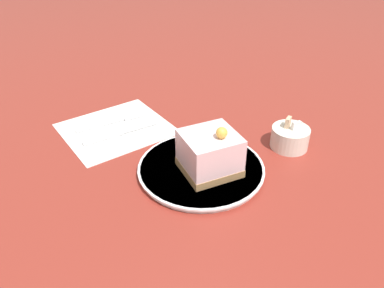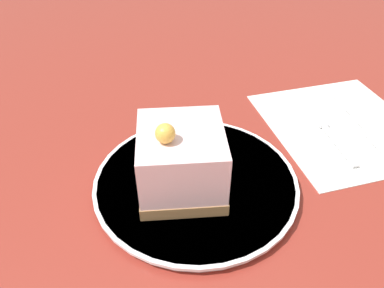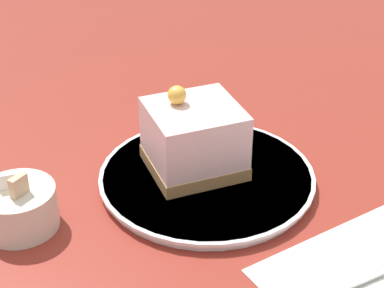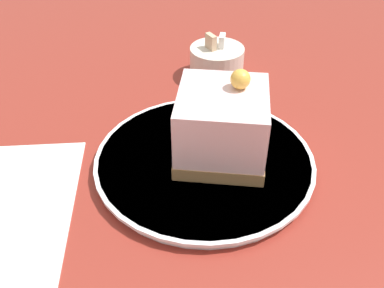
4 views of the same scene
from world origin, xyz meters
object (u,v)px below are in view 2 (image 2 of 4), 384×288
object	(u,v)px
plate	(196,182)
knife	(320,120)
cake_slice	(181,160)
fork	(365,127)

from	to	relation	value
plate	knife	xyz separation A→B (m)	(-0.23, -0.05, -0.00)
cake_slice	fork	xyz separation A→B (m)	(-0.30, -0.01, -0.05)
plate	cake_slice	xyz separation A→B (m)	(0.02, 0.00, 0.05)
cake_slice	fork	world-z (taller)	cake_slice
cake_slice	knife	size ratio (longest dim) A/B	0.71
fork	knife	xyz separation A→B (m)	(0.05, -0.04, 0.00)
knife	plate	bearing A→B (deg)	24.66
cake_slice	plate	bearing A→B (deg)	-152.67
fork	knife	distance (m)	0.07
fork	knife	size ratio (longest dim) A/B	0.93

